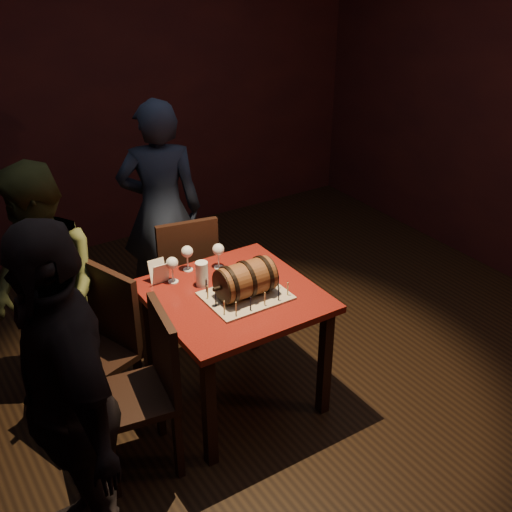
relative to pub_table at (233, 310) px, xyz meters
name	(u,v)px	position (x,y,z in m)	size (l,w,h in m)	color
room_shell	(265,182)	(0.17, -0.06, 0.76)	(5.04, 5.04, 2.80)	black
pub_table	(233,310)	(0.00, 0.00, 0.00)	(0.90, 0.90, 0.75)	#53100D
cake_board	(246,296)	(0.04, -0.07, 0.12)	(0.45, 0.35, 0.01)	#A69986
barrel_cake	(245,280)	(0.04, -0.07, 0.22)	(0.36, 0.21, 0.21)	brown
birthday_candles	(246,289)	(0.04, -0.07, 0.16)	(0.40, 0.30, 0.09)	#DAC482
wine_glass_left	(172,264)	(-0.23, 0.30, 0.23)	(0.07, 0.07, 0.16)	silver
wine_glass_mid	(187,253)	(-0.09, 0.37, 0.23)	(0.07, 0.07, 0.16)	silver
wine_glass_right	(218,251)	(0.08, 0.30, 0.23)	(0.07, 0.07, 0.16)	silver
pint_of_ale	(202,275)	(-0.10, 0.17, 0.18)	(0.07, 0.07, 0.15)	silver
menu_card	(159,272)	(-0.29, 0.33, 0.17)	(0.10, 0.05, 0.13)	white
chair_back	(185,272)	(0.06, 0.73, -0.12)	(0.47, 0.47, 0.93)	black
chair_left_rear	(102,341)	(-0.69, 0.28, -0.12)	(0.51, 0.51, 0.93)	black
chair_left_front	(148,383)	(-0.63, -0.19, -0.12)	(0.46, 0.46, 0.93)	black
person_back	(161,211)	(0.11, 1.16, 0.16)	(0.58, 0.38, 1.59)	#1B2236
person_left_rear	(46,292)	(-0.88, 0.58, 0.11)	(0.73, 0.57, 1.50)	#383E1F
person_left_front	(67,403)	(-1.10, -0.51, 0.20)	(0.99, 0.41, 1.69)	black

